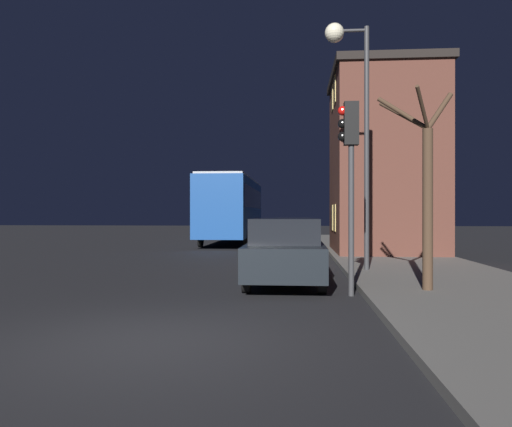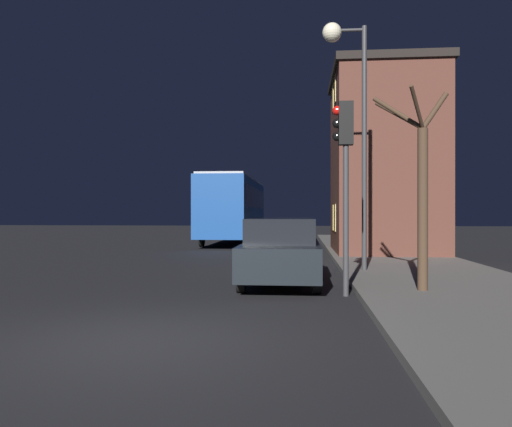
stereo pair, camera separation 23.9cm
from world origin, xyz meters
The scene contains 8 objects.
ground_plane centered at (0.00, 0.00, 0.00)m, with size 120.00×120.00×0.00m, color black.
brick_building centered at (5.64, 14.57, 3.90)m, with size 4.36×5.68×7.50m.
streetlamp centered at (3.48, 7.60, 5.38)m, with size 1.24×0.54×6.96m.
traffic_light centered at (3.11, 3.94, 2.92)m, with size 0.43×0.24×4.06m.
bare_tree centered at (4.68, 4.06, 2.27)m, with size 1.57×1.90×4.17m.
bus centered at (-1.69, 22.28, 2.20)m, with size 2.51×11.99×3.70m.
car_near_lane centered at (1.73, 5.61, 0.81)m, with size 1.81×4.64×1.60m.
car_mid_lane centered at (1.84, 15.53, 0.79)m, with size 1.80×4.61×1.52m.
Camera 2 is at (2.22, -6.59, 1.74)m, focal length 35.00 mm.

